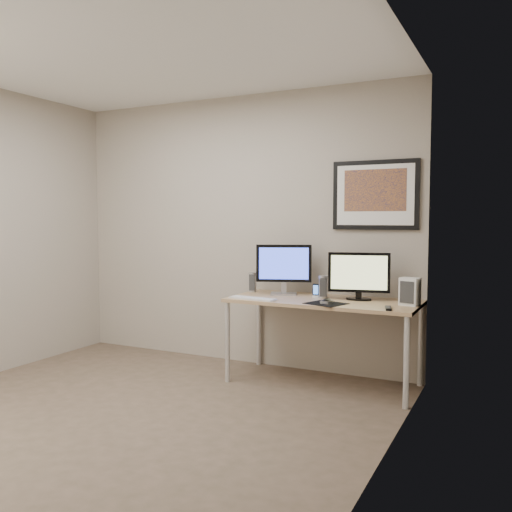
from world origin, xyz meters
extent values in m
plane|color=brown|center=(0.00, 0.00, 0.00)|extent=(3.60, 3.60, 0.00)
plane|color=white|center=(0.00, 0.00, 2.60)|extent=(3.60, 3.60, 0.00)
plane|color=gray|center=(0.00, 1.70, 1.30)|extent=(3.60, 0.00, 3.60)
plane|color=gray|center=(1.80, 0.00, 1.30)|extent=(0.00, 3.40, 3.40)
cube|color=olive|center=(1.00, 1.35, 0.71)|extent=(1.60, 0.70, 0.03)
cylinder|color=silver|center=(0.24, 1.04, 0.35)|extent=(0.04, 0.04, 0.70)
cylinder|color=silver|center=(0.24, 1.66, 0.35)|extent=(0.04, 0.04, 0.70)
cylinder|color=silver|center=(1.76, 1.04, 0.35)|extent=(0.04, 0.04, 0.70)
cylinder|color=silver|center=(1.76, 1.66, 0.35)|extent=(0.04, 0.04, 0.70)
cube|color=black|center=(1.35, 1.68, 1.62)|extent=(0.75, 0.03, 0.60)
cube|color=white|center=(1.35, 1.67, 1.62)|extent=(0.67, 0.00, 0.52)
cube|color=orange|center=(1.35, 1.66, 1.66)|extent=(0.54, 0.00, 0.36)
cube|color=#AFAFB4|center=(0.58, 1.47, 0.74)|extent=(0.27, 0.23, 0.02)
cube|color=#AFAFB4|center=(0.58, 1.47, 0.80)|extent=(0.05, 0.05, 0.10)
cube|color=black|center=(0.58, 1.47, 1.01)|extent=(0.48, 0.20, 0.34)
cube|color=blue|center=(0.58, 1.45, 1.01)|extent=(0.42, 0.16, 0.28)
cube|color=black|center=(1.28, 1.45, 0.74)|extent=(0.24, 0.16, 0.02)
cube|color=black|center=(1.28, 1.45, 0.77)|extent=(0.06, 0.05, 0.05)
cube|color=black|center=(1.28, 1.45, 0.97)|extent=(0.51, 0.14, 0.34)
cube|color=tan|center=(1.28, 1.43, 0.97)|extent=(0.45, 0.11, 0.29)
cylinder|color=#AFAFB4|center=(0.25, 1.52, 0.82)|extent=(0.09, 0.09, 0.18)
cylinder|color=#AFAFB4|center=(0.97, 1.43, 0.83)|extent=(0.10, 0.10, 0.19)
cube|color=black|center=(0.89, 1.46, 0.79)|extent=(0.06, 0.06, 0.12)
cube|color=silver|center=(0.46, 1.09, 0.74)|extent=(0.44, 0.17, 0.02)
cube|color=black|center=(1.10, 1.14, 0.73)|extent=(0.35, 0.33, 0.00)
ellipsoid|color=black|center=(1.10, 1.15, 0.75)|extent=(0.07, 0.12, 0.04)
cube|color=black|center=(1.61, 1.09, 0.74)|extent=(0.08, 0.17, 0.02)
cube|color=silver|center=(1.72, 1.35, 0.84)|extent=(0.16, 0.14, 0.22)
camera|label=1|loc=(2.50, -3.00, 1.42)|focal=38.00mm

